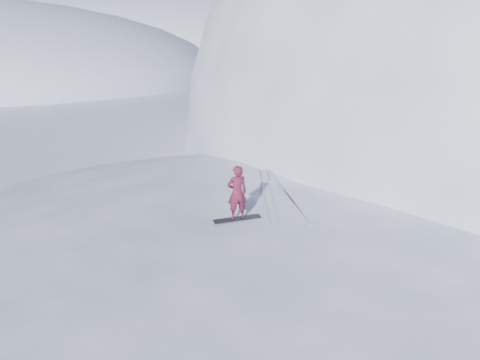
{
  "coord_description": "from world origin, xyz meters",
  "views": [
    {
      "loc": [
        -0.02,
        -11.12,
        8.9
      ],
      "look_at": [
        -1.47,
        3.44,
        3.5
      ],
      "focal_mm": 32.0,
      "sensor_mm": 36.0,
      "label": 1
    }
  ],
  "objects": [
    {
      "name": "snowboard",
      "position": [
        -1.47,
        2.44,
        2.41
      ],
      "size": [
        1.69,
        0.98,
        0.03
      ],
      "primitive_type": "cube",
      "rotation": [
        0.0,
        0.0,
        0.41
      ],
      "color": "black",
      "rests_on": "near_ridge"
    },
    {
      "name": "far_ridge_c",
      "position": [
        -40.0,
        110.0,
        0.0
      ],
      "size": [
        140.0,
        90.0,
        36.0
      ],
      "primitive_type": "ellipsoid",
      "color": "white",
      "rests_on": "ground"
    },
    {
      "name": "snowboarder",
      "position": [
        -1.47,
        2.44,
        3.4
      ],
      "size": [
        0.84,
        0.71,
        1.95
      ],
      "primitive_type": "imported",
      "rotation": [
        0.0,
        0.0,
        3.56
      ],
      "color": "maroon",
      "rests_on": "snowboard"
    },
    {
      "name": "peak_shoulder",
      "position": [
        10.0,
        20.0,
        0.0
      ],
      "size": [
        28.0,
        24.0,
        18.0
      ],
      "primitive_type": "ellipsoid",
      "color": "white",
      "rests_on": "ground"
    },
    {
      "name": "wind_bumps",
      "position": [
        -0.56,
        2.12,
        0.0
      ],
      "size": [
        16.0,
        14.4,
        1.0
      ],
      "color": "white",
      "rests_on": "ground"
    },
    {
      "name": "near_ridge",
      "position": [
        1.0,
        3.0,
        0.0
      ],
      "size": [
        36.0,
        28.0,
        4.8
      ],
      "primitive_type": "ellipsoid",
      "color": "white",
      "rests_on": "ground"
    },
    {
      "name": "board_tracks",
      "position": [
        -0.13,
        5.05,
        2.42
      ],
      "size": [
        2.25,
        5.96,
        0.04
      ],
      "color": "silver",
      "rests_on": "ground"
    },
    {
      "name": "ground",
      "position": [
        0.0,
        0.0,
        0.0
      ],
      "size": [
        400.0,
        400.0,
        0.0
      ],
      "primitive_type": "plane",
      "color": "white",
      "rests_on": "ground"
    }
  ]
}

